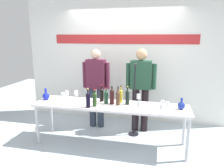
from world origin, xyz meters
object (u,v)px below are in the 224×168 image
at_px(microphone_stand, 134,112).
at_px(display_table, 110,108).
at_px(wine_glass_right_3, 163,103).
at_px(wine_bottle_2, 95,99).
at_px(wine_glass_right_0, 139,97).
at_px(wine_glass_right_2, 138,104).
at_px(decanter_blue_right, 181,105).
at_px(wine_glass_right_1, 161,107).
at_px(wine_glass_right_4, 167,105).
at_px(decanter_blue_left, 46,96).
at_px(presenter_right, 141,85).
at_px(wine_bottle_3, 102,94).
at_px(presenter_left, 96,84).
at_px(wine_glass_left_1, 67,93).
at_px(wine_bottle_6, 106,97).
at_px(wine_glass_left_0, 63,95).
at_px(wine_bottle_7, 88,99).
at_px(wine_bottle_4, 127,97).
at_px(wine_bottle_0, 121,96).
at_px(wine_glass_left_2, 76,93).
at_px(wine_bottle_5, 112,96).
at_px(wine_bottle_1, 118,98).

bearing_deg(microphone_stand, display_table, -127.70).
bearing_deg(wine_glass_right_3, wine_bottle_2, -175.62).
relative_size(wine_glass_right_0, wine_glass_right_3, 1.07).
bearing_deg(microphone_stand, wine_glass_right_2, -78.51).
bearing_deg(wine_glass_right_2, decanter_blue_right, 19.40).
height_order(wine_glass_right_1, wine_glass_right_4, wine_glass_right_4).
height_order(decanter_blue_left, decanter_blue_right, decanter_blue_left).
xyz_separation_m(wine_glass_right_3, wine_glass_right_4, (0.07, -0.05, -0.00)).
relative_size(presenter_right, wine_glass_right_2, 10.61).
height_order(wine_bottle_3, wine_glass_right_2, wine_bottle_3).
distance_m(presenter_left, wine_glass_left_1, 0.69).
bearing_deg(wine_bottle_2, wine_bottle_6, 52.55).
height_order(wine_glass_left_0, microphone_stand, microphone_stand).
distance_m(wine_bottle_2, wine_glass_right_1, 1.09).
bearing_deg(wine_glass_left_0, wine_bottle_3, 7.83).
bearing_deg(wine_glass_right_4, wine_glass_left_1, 171.76).
height_order(wine_bottle_2, wine_bottle_7, wine_bottle_7).
distance_m(presenter_right, wine_bottle_3, 0.86).
bearing_deg(presenter_right, wine_glass_right_0, -88.93).
bearing_deg(wine_bottle_4, wine_bottle_0, 150.27).
height_order(wine_bottle_6, wine_glass_left_2, wine_bottle_6).
bearing_deg(wine_bottle_5, wine_glass_right_3, -6.56).
xyz_separation_m(display_table, microphone_stand, (0.37, 0.47, -0.22)).
distance_m(decanter_blue_left, wine_bottle_0, 1.39).
bearing_deg(wine_glass_right_3, wine_glass_right_1, -98.28).
distance_m(decanter_blue_right, wine_bottle_1, 1.04).
bearing_deg(microphone_stand, wine_glass_left_0, -161.84).
relative_size(wine_bottle_0, wine_bottle_6, 1.11).
bearing_deg(wine_bottle_5, decanter_blue_right, -0.94).
height_order(presenter_right, wine_glass_left_2, presenter_right).
relative_size(decanter_blue_left, wine_glass_right_1, 1.53).
distance_m(wine_bottle_0, wine_glass_left_0, 1.07).
bearing_deg(wine_bottle_2, wine_glass_right_3, 4.38).
distance_m(wine_bottle_7, microphone_stand, 1.07).
bearing_deg(wine_glass_left_1, wine_bottle_5, -7.35).
bearing_deg(wine_glass_right_4, display_table, 173.32).
distance_m(wine_bottle_6, wine_bottle_7, 0.37).
xyz_separation_m(wine_bottle_2, wine_glass_right_0, (0.70, 0.34, -0.01)).
height_order(decanter_blue_right, wine_glass_left_2, decanter_blue_right).
bearing_deg(display_table, wine_glass_left_2, 168.11).
height_order(wine_bottle_0, wine_glass_right_4, wine_bottle_0).
xyz_separation_m(wine_glass_left_1, microphone_stand, (1.23, 0.32, -0.39)).
distance_m(presenter_left, wine_bottle_3, 0.61).
height_order(wine_bottle_7, wine_glass_right_2, wine_bottle_7).
bearing_deg(wine_bottle_7, wine_glass_left_0, 154.01).
xyz_separation_m(wine_bottle_0, wine_glass_right_1, (0.70, -0.36, -0.03)).
height_order(wine_bottle_4, wine_bottle_6, wine_bottle_4).
bearing_deg(wine_glass_left_2, display_table, -11.89).
height_order(decanter_blue_left, wine_glass_right_4, decanter_blue_left).
bearing_deg(wine_bottle_2, wine_glass_right_0, 25.65).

